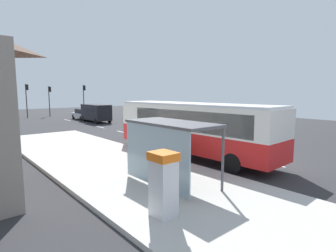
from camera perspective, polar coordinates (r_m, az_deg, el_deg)
ground_plane at (r=26.03m, az=-10.16°, el=-1.41°), size 56.00×92.00×0.04m
sidewalk_platform at (r=12.72m, az=-7.69°, el=-9.94°), size 6.20×30.00×0.18m
lane_stripe_seg_1 at (r=15.53m, az=20.26°, el=-7.49°), size 0.16×2.20×0.01m
lane_stripe_seg_2 at (r=18.40m, az=6.53°, el=-4.82°), size 0.16×2.20×0.01m
lane_stripe_seg_3 at (r=22.05m, az=-3.01°, el=-2.78°), size 0.16×2.20×0.01m
lane_stripe_seg_4 at (r=26.15m, az=-9.69°, el=-1.30°), size 0.16×2.20×0.01m
lane_stripe_seg_5 at (r=30.52m, az=-14.50°, el=-0.22°), size 0.16×2.20×0.01m
lane_stripe_seg_6 at (r=35.06m, az=-18.09°, el=0.59°), size 0.16×2.20×0.01m
lane_stripe_seg_7 at (r=39.70m, az=-20.85°, el=1.21°), size 0.16×2.20×0.01m
bus at (r=15.86m, az=5.03°, el=-0.01°), size 2.84×11.08×3.21m
white_van at (r=35.66m, az=-15.24°, el=2.95°), size 2.13×5.25×2.30m
sedan_near at (r=39.82m, az=-17.84°, el=2.48°), size 1.92×4.44×1.52m
ticket_machine at (r=7.93m, az=-1.00°, el=-12.35°), size 0.66×0.76×1.94m
recycling_bin_orange at (r=13.51m, az=1.26°, el=-6.37°), size 0.52×0.52×0.95m
recycling_bin_green at (r=14.02m, az=-0.66°, el=-5.86°), size 0.52×0.52×0.95m
recycling_bin_red at (r=14.55m, az=-2.43°, el=-5.39°), size 0.52×0.52×0.95m
recycling_bin_blue at (r=15.10m, az=-4.07°, el=-4.94°), size 0.52×0.52×0.95m
traffic_light_near_side at (r=47.30m, az=-17.61°, el=6.33°), size 0.49×0.28×5.11m
traffic_light_far_side at (r=45.43m, az=-28.10°, el=5.82°), size 0.49×0.28×5.12m
traffic_light_median at (r=47.09m, az=-24.12°, el=5.86°), size 0.49×0.28×4.86m
bus_shelter at (r=10.33m, az=-0.58°, el=-2.43°), size 1.80×4.00×2.50m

